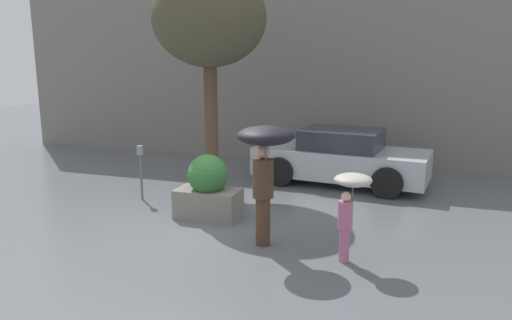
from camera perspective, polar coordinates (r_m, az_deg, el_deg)
ground_plane at (r=9.25m, az=-6.62°, el=-8.14°), size 40.00×40.00×0.00m
building_facade at (r=14.82m, az=3.90°, el=11.40°), size 18.00×0.30×6.00m
planter_box at (r=9.82m, az=-5.51°, el=-3.33°), size 1.25×0.79×1.27m
person_adult at (r=8.06m, az=1.01°, el=0.48°), size 0.93×0.93×2.06m
person_child at (r=7.75m, az=10.68°, el=-4.20°), size 0.58×0.58×1.40m
parked_car_near at (r=12.51m, az=9.69°, el=0.21°), size 4.33×2.27×1.36m
street_tree at (r=11.67m, az=-5.37°, el=15.62°), size 2.58×2.58×5.06m
parking_meter at (r=11.20m, az=-13.07°, el=-0.10°), size 0.14×0.14×1.22m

